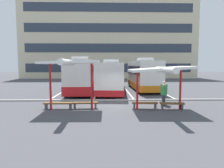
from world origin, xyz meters
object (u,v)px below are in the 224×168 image
(coach_bus_1, at_px, (112,77))
(bench_1, at_px, (85,104))
(bench_0, at_px, (58,104))
(waiting_shelter_1, at_px, (160,70))
(bench_3, at_px, (172,104))
(coach_bus_0, at_px, (81,76))
(waiting_passenger_0, at_px, (164,91))
(waiting_shelter_0, at_px, (70,64))
(coach_bus_2, at_px, (143,75))
(waiting_passenger_1, at_px, (164,93))
(bench_2, at_px, (145,104))

(coach_bus_1, distance_m, bench_1, 9.69)
(bench_0, distance_m, waiting_shelter_1, 7.14)
(coach_bus_1, xyz_separation_m, bench_3, (3.78, -9.73, -1.34))
(coach_bus_0, relative_size, bench_0, 5.62)
(bench_1, relative_size, waiting_passenger_0, 0.98)
(bench_0, bearing_deg, waiting_shelter_0, -22.06)
(bench_0, bearing_deg, coach_bus_1, 67.78)
(coach_bus_1, bearing_deg, coach_bus_2, 21.82)
(bench_1, distance_m, bench_3, 5.85)
(waiting_shelter_0, relative_size, waiting_passenger_1, 2.77)
(coach_bus_1, relative_size, waiting_shelter_1, 2.56)
(bench_2, bearing_deg, waiting_shelter_1, -27.00)
(coach_bus_0, height_order, waiting_shelter_1, coach_bus_0)
(waiting_shelter_0, relative_size, waiting_passenger_0, 2.49)
(waiting_shelter_0, relative_size, waiting_shelter_1, 0.91)
(bench_0, relative_size, waiting_passenger_0, 1.10)
(coach_bus_2, height_order, waiting_passenger_1, coach_bus_2)
(coach_bus_2, relative_size, waiting_shelter_0, 2.30)
(coach_bus_1, xyz_separation_m, waiting_passenger_1, (3.58, -8.45, -0.77))
(waiting_passenger_0, bearing_deg, coach_bus_2, 89.30)
(waiting_shelter_0, distance_m, waiting_shelter_1, 5.86)
(coach_bus_2, bearing_deg, waiting_passenger_0, -90.70)
(waiting_shelter_1, distance_m, waiting_passenger_0, 2.63)
(coach_bus_2, relative_size, bench_1, 5.86)
(coach_bus_2, xyz_separation_m, waiting_passenger_1, (-0.23, -9.97, -0.88))
(coach_bus_2, bearing_deg, bench_3, -90.12)
(waiting_shelter_1, bearing_deg, waiting_shelter_0, 178.52)
(coach_bus_1, height_order, bench_0, coach_bus_1)
(coach_bus_2, bearing_deg, waiting_shelter_0, -120.82)
(waiting_shelter_0, xyz_separation_m, waiting_passenger_0, (6.65, 1.77, -2.02))
(waiting_passenger_1, bearing_deg, bench_0, -172.32)
(waiting_shelter_0, relative_size, bench_1, 2.55)
(waiting_shelter_0, height_order, bench_3, waiting_shelter_0)
(coach_bus_1, distance_m, coach_bus_2, 4.10)
(bench_0, xyz_separation_m, waiting_passenger_1, (7.44, 1.00, 0.56))
(waiting_passenger_0, relative_size, waiting_passenger_1, 1.11)
(coach_bus_1, height_order, waiting_passenger_1, coach_bus_1)
(bench_1, xyz_separation_m, waiting_passenger_0, (5.75, 1.33, 0.69))
(bench_2, bearing_deg, bench_3, -6.93)
(coach_bus_0, distance_m, bench_0, 9.19)
(bench_0, xyz_separation_m, bench_1, (1.80, 0.08, -0.01))
(bench_2, bearing_deg, waiting_passenger_0, 40.52)
(coach_bus_2, relative_size, bench_0, 5.20)
(coach_bus_0, xyz_separation_m, waiting_passenger_0, (7.09, -7.66, -0.75))
(waiting_shelter_0, height_order, waiting_passenger_1, waiting_shelter_0)
(bench_0, bearing_deg, bench_3, -2.07)
(waiting_shelter_0, bearing_deg, bench_1, 26.11)
(coach_bus_2, relative_size, bench_2, 5.81)
(coach_bus_1, bearing_deg, waiting_shelter_1, -73.88)
(coach_bus_1, height_order, bench_1, coach_bus_1)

